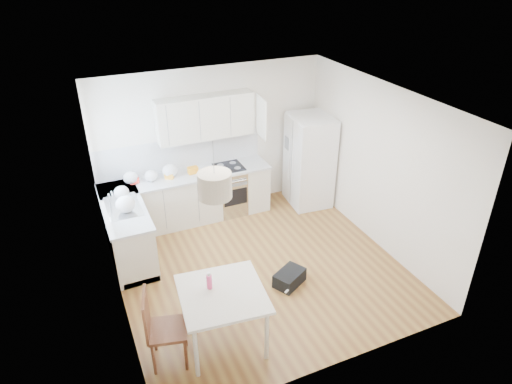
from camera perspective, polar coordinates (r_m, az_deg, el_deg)
floor at (r=7.31m, az=0.42°, el=-9.34°), size 4.20×4.20×0.00m
ceiling at (r=6.03m, az=0.51°, el=11.30°), size 4.20×4.20×0.00m
wall_back at (r=8.33m, az=-5.52°, el=6.36°), size 4.20×0.00×4.20m
wall_left at (r=6.12m, az=-17.81°, el=-3.85°), size 0.00×4.20×4.20m
wall_right at (r=7.58m, az=15.12°, el=3.07°), size 0.00×4.20×4.20m
window_glassblock at (r=6.96m, az=-19.52°, el=3.69°), size 0.02×1.00×1.00m
cabinets_back at (r=8.32m, az=-8.46°, el=-0.85°), size 3.00×0.60×0.88m
cabinets_left at (r=7.64m, az=-15.85°, el=-4.67°), size 0.60×1.80×0.88m
counter_back at (r=8.10m, az=-8.69°, el=1.97°), size 3.02×0.64×0.04m
counter_left at (r=7.40m, az=-16.32°, el=-1.69°), size 0.64×1.82×0.04m
backsplash_back at (r=8.23m, az=-9.42°, el=4.74°), size 3.00×0.01×0.58m
backsplash_left at (r=7.24m, az=-18.93°, el=-0.03°), size 0.01×1.80×0.58m
upper_cabinets at (r=7.96m, az=-6.35°, el=9.27°), size 1.70×0.32×0.75m
range_oven at (r=8.53m, az=-3.31°, el=0.21°), size 0.50×0.61×0.88m
sink at (r=7.35m, az=-16.27°, el=-1.77°), size 0.50×0.80×0.16m
refrigerator at (r=8.73m, az=6.72°, el=3.94°), size 0.91×0.94×1.74m
dining_table at (r=5.70m, az=-4.22°, el=-13.11°), size 1.12×1.12×0.80m
dining_chair at (r=5.69m, az=-10.98°, el=-16.36°), size 0.53×0.53×1.04m
drink_bottle at (r=5.64m, az=-5.87°, el=-10.93°), size 0.08×0.08×0.23m
gym_bag at (r=6.94m, az=4.20°, el=-10.65°), size 0.56×0.50×0.22m
pendant_lamp at (r=5.00m, az=-5.18°, el=0.85°), size 0.42×0.42×0.29m
grocery_bag_a at (r=7.96m, az=-15.42°, el=1.75°), size 0.24×0.21×0.22m
grocery_bag_b at (r=7.96m, az=-12.96°, el=1.98°), size 0.22×0.19×0.20m
grocery_bag_c at (r=8.03m, az=-10.70°, el=2.64°), size 0.27×0.23×0.24m
grocery_bag_d at (r=7.53m, az=-16.47°, el=-0.04°), size 0.24×0.20×0.21m
grocery_bag_e at (r=7.12m, az=-16.00°, el=-1.48°), size 0.30×0.25×0.27m
snack_orange at (r=8.12m, az=-7.90°, el=2.72°), size 0.18×0.12×0.12m
snack_yellow at (r=8.00m, az=-10.80°, el=1.99°), size 0.17×0.15×0.10m
snack_red at (r=7.98m, az=-14.97°, el=1.41°), size 0.16×0.11×0.10m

